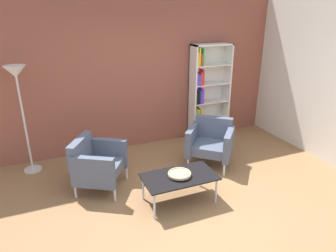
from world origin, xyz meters
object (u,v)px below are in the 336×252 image
(decorative_bowl, at_px, (180,174))
(floor_lamp_torchiere, at_px, (18,85))
(armchair_spare_guest, at_px, (96,163))
(armchair_corner_red, at_px, (211,141))
(coffee_table_low, at_px, (179,178))
(bookshelf_tall, at_px, (206,93))

(decorative_bowl, distance_m, floor_lamp_torchiere, 2.76)
(decorative_bowl, xyz_separation_m, armchair_spare_guest, (-0.98, 0.79, -0.02))
(decorative_bowl, bearing_deg, armchair_corner_red, 40.51)
(coffee_table_low, bearing_deg, decorative_bowl, -104.04)
(armchair_corner_red, bearing_deg, decorative_bowl, -98.59)
(bookshelf_tall, distance_m, armchair_spare_guest, 2.70)
(coffee_table_low, xyz_separation_m, floor_lamp_torchiere, (-1.90, 1.73, 1.08))
(bookshelf_tall, xyz_separation_m, coffee_table_low, (-1.43, -1.89, -0.57))
(coffee_table_low, distance_m, armchair_spare_guest, 1.26)
(bookshelf_tall, height_order, floor_lamp_torchiere, bookshelf_tall)
(armchair_corner_red, bearing_deg, bookshelf_tall, 107.13)
(armchair_spare_guest, xyz_separation_m, armchair_corner_red, (1.94, 0.03, 0.00))
(bookshelf_tall, height_order, armchair_spare_guest, bookshelf_tall)
(decorative_bowl, bearing_deg, armchair_spare_guest, 141.23)
(bookshelf_tall, xyz_separation_m, floor_lamp_torchiere, (-3.33, -0.16, 0.51))
(coffee_table_low, distance_m, floor_lamp_torchiere, 2.78)
(decorative_bowl, distance_m, armchair_corner_red, 1.26)
(coffee_table_low, relative_size, armchair_spare_guest, 1.07)
(armchair_corner_red, bearing_deg, armchair_spare_guest, -138.17)
(bookshelf_tall, distance_m, floor_lamp_torchiere, 3.37)
(bookshelf_tall, bearing_deg, floor_lamp_torchiere, -177.20)
(coffee_table_low, distance_m, decorative_bowl, 0.07)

